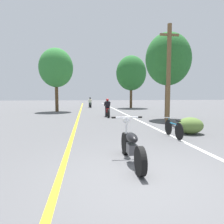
% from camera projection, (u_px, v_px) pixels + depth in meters
% --- Properties ---
extents(ground_plane, '(120.00, 120.00, 0.00)m').
position_uv_depth(ground_plane, '(144.00, 175.00, 4.11)').
color(ground_plane, '#515154').
extents(lane_stripe_center, '(0.14, 48.00, 0.01)m').
position_uv_depth(lane_stripe_center, '(79.00, 115.00, 16.45)').
color(lane_stripe_center, yellow).
rests_on(lane_stripe_center, ground).
extents(lane_stripe_edge, '(0.14, 48.00, 0.01)m').
position_uv_depth(lane_stripe_edge, '(126.00, 114.00, 16.97)').
color(lane_stripe_edge, white).
rests_on(lane_stripe_edge, ground).
extents(utility_pole, '(1.10, 0.24, 5.60)m').
position_uv_depth(utility_pole, '(169.00, 73.00, 11.31)').
color(utility_pole, brown).
rests_on(utility_pole, ground).
extents(roadside_tree_right_near, '(3.05, 2.75, 5.80)m').
position_uv_depth(roadside_tree_right_near, '(168.00, 59.00, 13.37)').
color(roadside_tree_right_near, '#513A23').
rests_on(roadside_tree_right_near, ground).
extents(roadside_tree_right_far, '(3.77, 3.40, 6.56)m').
position_uv_depth(roadside_tree_right_far, '(131.00, 73.00, 25.03)').
color(roadside_tree_right_far, '#513A23').
rests_on(roadside_tree_right_far, ground).
extents(roadside_tree_left, '(3.31, 2.98, 6.22)m').
position_uv_depth(roadside_tree_left, '(56.00, 68.00, 19.60)').
color(roadside_tree_left, '#513A23').
rests_on(roadside_tree_left, ground).
extents(roadside_bush, '(1.10, 0.88, 0.70)m').
position_uv_depth(roadside_bush, '(190.00, 126.00, 8.43)').
color(roadside_bush, '#5B7A38').
rests_on(roadside_bush, ground).
extents(motorcycle_foreground, '(0.83, 2.13, 1.07)m').
position_uv_depth(motorcycle_foreground, '(131.00, 145.00, 4.82)').
color(motorcycle_foreground, black).
rests_on(motorcycle_foreground, ground).
extents(motorcycle_rider_lead, '(0.50, 2.09, 1.38)m').
position_uv_depth(motorcycle_rider_lead, '(107.00, 110.00, 15.15)').
color(motorcycle_rider_lead, black).
rests_on(motorcycle_rider_lead, ground).
extents(motorcycle_rider_far, '(0.50, 1.97, 1.36)m').
position_uv_depth(motorcycle_rider_far, '(90.00, 104.00, 26.57)').
color(motorcycle_rider_far, black).
rests_on(motorcycle_rider_far, ground).
extents(bicycle_parked, '(0.44, 1.59, 0.74)m').
position_uv_depth(bicycle_parked, '(173.00, 129.00, 7.71)').
color(bicycle_parked, black).
rests_on(bicycle_parked, ground).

